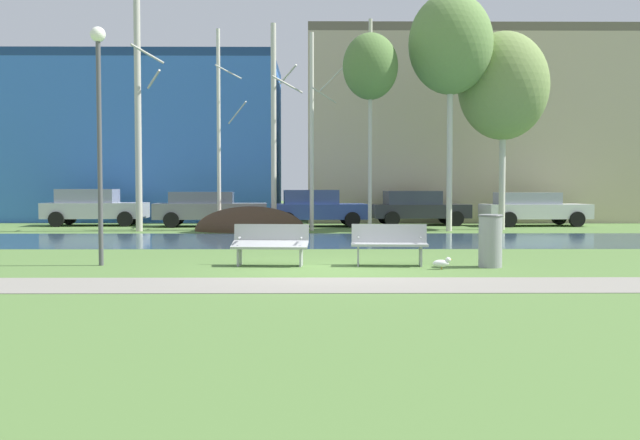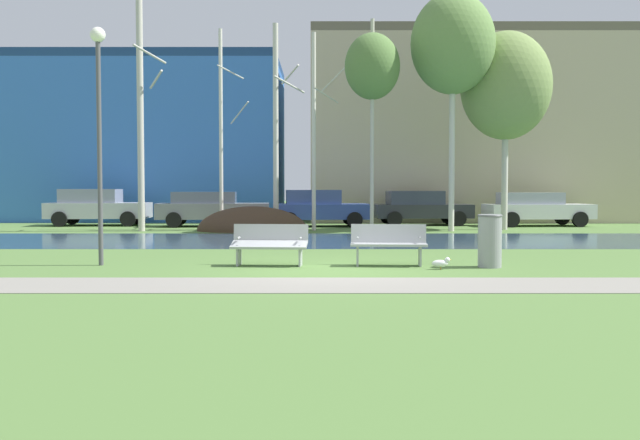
% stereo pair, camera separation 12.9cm
% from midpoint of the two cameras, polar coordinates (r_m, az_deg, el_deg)
% --- Properties ---
extents(ground_plane, '(120.00, 120.00, 0.00)m').
position_cam_midpoint_polar(ground_plane, '(24.16, 0.16, -1.26)').
color(ground_plane, '#517538').
extents(paved_path_strip, '(60.00, 1.89, 0.01)m').
position_cam_midpoint_polar(paved_path_strip, '(11.99, 0.77, -5.27)').
color(paved_path_strip, gray).
rests_on(paved_path_strip, ground).
extents(river_band, '(80.00, 6.29, 0.01)m').
position_cam_midpoint_polar(river_band, '(22.00, 0.22, -1.63)').
color(river_band, '#2D475B').
rests_on(river_band, ground).
extents(soil_mound, '(4.20, 3.15, 1.85)m').
position_cam_midpoint_polar(soil_mound, '(26.93, -5.78, -0.86)').
color(soil_mound, '#423021').
rests_on(soil_mound, ground).
extents(bench_left, '(1.63, 0.67, 0.87)m').
position_cam_midpoint_polar(bench_left, '(14.94, -4.28, -1.90)').
color(bench_left, '#9EA0A3').
rests_on(bench_left, ground).
extents(bench_right, '(1.63, 0.67, 0.87)m').
position_cam_midpoint_polar(bench_right, '(14.98, 5.37, -1.89)').
color(bench_right, '#9EA0A3').
rests_on(bench_right, ground).
extents(trash_bin, '(0.51, 0.51, 1.10)m').
position_cam_midpoint_polar(trash_bin, '(15.02, 13.35, -1.58)').
color(trash_bin, gray).
rests_on(trash_bin, ground).
extents(seagull, '(0.40, 0.15, 0.25)m').
position_cam_midpoint_polar(seagull, '(14.46, 9.56, -3.44)').
color(seagull, white).
rests_on(seagull, ground).
extents(streetlamp, '(0.32, 0.32, 5.01)m').
position_cam_midpoint_polar(streetlamp, '(15.71, -17.65, 8.82)').
color(streetlamp, '#4C4C51').
rests_on(streetlamp, ground).
extents(birch_far_left, '(1.14, 1.89, 9.20)m').
position_cam_midpoint_polar(birch_far_left, '(27.42, -14.59, 8.86)').
color(birch_far_left, '#BCB7A8').
rests_on(birch_far_left, ground).
extents(birch_left, '(1.18, 1.99, 7.75)m').
position_cam_midpoint_polar(birch_left, '(27.82, -8.26, 7.35)').
color(birch_left, beige).
rests_on(birch_left, ground).
extents(birch_center_left, '(1.22, 2.01, 7.87)m').
position_cam_midpoint_polar(birch_center_left, '(27.22, -3.86, 7.64)').
color(birch_center_left, beige).
rests_on(birch_center_left, ground).
extents(birch_center, '(1.30, 2.13, 7.48)m').
position_cam_midpoint_polar(birch_center, '(26.93, -0.74, 7.30)').
color(birch_center, beige).
rests_on(birch_center, ground).
extents(birch_center_right, '(2.02, 2.02, 7.77)m').
position_cam_midpoint_polar(birch_center_right, '(26.40, 3.94, 12.21)').
color(birch_center_right, '#BCB7A8').
rests_on(birch_center_right, ground).
extents(birch_right, '(3.12, 3.12, 8.95)m').
position_cam_midpoint_polar(birch_right, '(27.44, 10.36, 13.77)').
color(birch_right, beige).
rests_on(birch_right, ground).
extents(birch_far_right, '(3.47, 3.47, 7.65)m').
position_cam_midpoint_polar(birch_far_right, '(28.63, 14.46, 10.42)').
color(birch_far_right, beige).
rests_on(birch_far_right, ground).
extents(parked_van_nearest_silver, '(4.37, 2.35, 1.57)m').
position_cam_midpoint_polar(parked_van_nearest_silver, '(31.83, -17.91, 1.04)').
color(parked_van_nearest_silver, '#B2B5BC').
rests_on(parked_van_nearest_silver, ground).
extents(parked_sedan_second_grey, '(4.77, 2.28, 1.45)m').
position_cam_midpoint_polar(parked_sedan_second_grey, '(30.00, -9.09, 0.96)').
color(parked_sedan_second_grey, slate).
rests_on(parked_sedan_second_grey, ground).
extents(parked_hatch_third_blue, '(4.12, 2.26, 1.54)m').
position_cam_midpoint_polar(parked_hatch_third_blue, '(29.59, -0.44, 1.02)').
color(parked_hatch_third_blue, '#2D4793').
rests_on(parked_hatch_third_blue, ground).
extents(parked_wagon_fourth_dark, '(4.26, 2.22, 1.49)m').
position_cam_midpoint_polar(parked_wagon_fourth_dark, '(30.91, 7.75, 1.03)').
color(parked_wagon_fourth_dark, '#282B30').
rests_on(parked_wagon_fourth_dark, ground).
extents(parked_suv_fifth_white, '(4.50, 2.25, 1.43)m').
position_cam_midpoint_polar(parked_suv_fifth_white, '(31.32, 16.69, 0.93)').
color(parked_suv_fifth_white, silver).
rests_on(parked_suv_fifth_white, ground).
extents(building_blue_store, '(14.11, 8.30, 8.04)m').
position_cam_midpoint_polar(building_blue_store, '(37.80, -14.38, 6.19)').
color(building_blue_store, '#3870C6').
rests_on(building_blue_store, ground).
extents(building_beige_block, '(17.07, 9.64, 9.09)m').
position_cam_midpoint_polar(building_beige_block, '(37.84, 12.13, 7.01)').
color(building_beige_block, '#BCAD8E').
rests_on(building_beige_block, ground).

